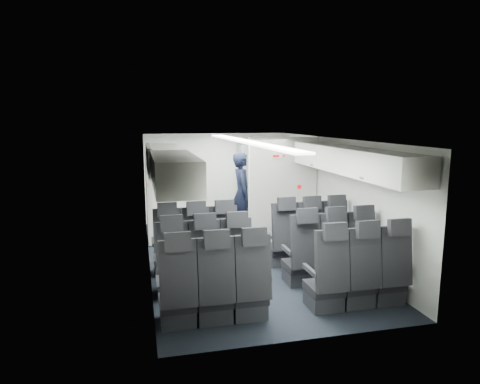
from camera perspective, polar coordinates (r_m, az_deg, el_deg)
name	(u,v)px	position (r m, az deg, el deg)	size (l,w,h in m)	color
cabin_shell	(245,197)	(7.59, 0.70, -0.69)	(3.41, 6.01, 2.16)	black
seat_row_front	(253,245)	(7.26, 1.72, -7.04)	(3.33, 0.56, 1.24)	black
seat_row_mid	(269,262)	(6.43, 3.82, -9.28)	(3.33, 0.56, 1.24)	black
seat_row_rear	(289,284)	(5.63, 6.58, -12.15)	(3.33, 0.56, 1.24)	black
overhead_bin_left_rear	(174,172)	(5.30, -8.79, 2.71)	(0.53, 1.80, 0.40)	white
overhead_bin_left_front_open	(163,166)	(7.04, -10.27, 3.38)	(0.64, 1.70, 0.72)	#9E9E93
overhead_bin_right_rear	(379,166)	(6.18, 18.09, 3.33)	(0.53, 1.80, 0.40)	white
overhead_bin_right_front	(326,155)	(7.72, 11.34, 4.81)	(0.53, 1.70, 0.40)	white
bulkhead_partition	(283,190)	(8.63, 5.73, 0.21)	(1.40, 0.15, 2.13)	silver
galley_unit	(256,183)	(10.45, 2.13, 1.22)	(0.85, 0.52, 1.90)	#939399
boarding_door	(149,195)	(8.93, -12.03, -0.43)	(0.12, 1.27, 1.86)	silver
flight_attendant	(242,193)	(9.28, 0.26, -0.20)	(0.65, 0.43, 1.79)	black
carry_on_bag	(167,162)	(6.93, -9.69, 3.92)	(0.41, 0.29, 0.25)	black
papers	(251,186)	(9.25, 1.48, 0.86)	(0.19, 0.02, 0.13)	white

